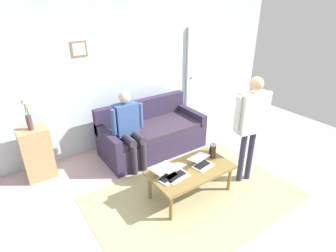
{
  "coord_description": "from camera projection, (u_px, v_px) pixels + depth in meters",
  "views": [
    {
      "loc": [
        2.18,
        2.24,
        2.6
      ],
      "look_at": [
        0.06,
        -0.8,
        0.8
      ],
      "focal_mm": 28.94,
      "sensor_mm": 36.0,
      "label": 1
    }
  ],
  "objects": [
    {
      "name": "laptop_center",
      "position": [
        201.0,
        163.0,
        3.81
      ],
      "size": [
        0.33,
        0.33,
        0.12
      ],
      "color": "silver",
      "rests_on": "coffee_table"
    },
    {
      "name": "flower_vase",
      "position": [
        29.0,
        119.0,
        3.88
      ],
      "size": [
        0.08,
        0.09,
        0.45
      ],
      "color": "brown",
      "rests_on": "side_shelf"
    },
    {
      "name": "coffee_table",
      "position": [
        191.0,
        171.0,
        3.77
      ],
      "size": [
        1.18,
        0.65,
        0.43
      ],
      "color": "olive",
      "rests_on": "ground_plane"
    },
    {
      "name": "couch",
      "position": [
        151.0,
        134.0,
        4.94
      ],
      "size": [
        1.83,
        0.87,
        0.88
      ],
      "color": "#332A44",
      "rests_on": "ground_plane"
    },
    {
      "name": "laptop_right",
      "position": [
        167.0,
        174.0,
        3.56
      ],
      "size": [
        0.37,
        0.37,
        0.12
      ],
      "color": "silver",
      "rests_on": "coffee_table"
    },
    {
      "name": "ground_plane",
      "position": [
        203.0,
        195.0,
        3.91
      ],
      "size": [
        7.68,
        7.68,
        0.0
      ],
      "primitive_type": "plane",
      "color": "#BDA0A5"
    },
    {
      "name": "french_press",
      "position": [
        213.0,
        151.0,
        3.97
      ],
      "size": [
        0.11,
        0.09,
        0.25
      ],
      "color": "#4C3323",
      "rests_on": "coffee_table"
    },
    {
      "name": "side_shelf",
      "position": [
        37.0,
        154.0,
        4.14
      ],
      "size": [
        0.42,
        0.32,
        0.83
      ],
      "color": "tan",
      "rests_on": "ground_plane"
    },
    {
      "name": "interior_door",
      "position": [
        201.0,
        75.0,
        5.92
      ],
      "size": [
        0.82,
        0.09,
        2.05
      ],
      "color": "white",
      "rests_on": "ground_plane"
    },
    {
      "name": "person_standing",
      "position": [
        252.0,
        118.0,
        3.79
      ],
      "size": [
        0.58,
        0.27,
        1.64
      ],
      "color": "#333251",
      "rests_on": "ground_plane"
    },
    {
      "name": "person_seated",
      "position": [
        129.0,
        125.0,
        4.31
      ],
      "size": [
        0.55,
        0.51,
        1.28
      ],
      "color": "#352F3B",
      "rests_on": "ground_plane"
    },
    {
      "name": "back_wall",
      "position": [
        127.0,
        71.0,
        4.95
      ],
      "size": [
        7.04,
        0.11,
        2.7
      ],
      "color": "silver",
      "rests_on": "ground_plane"
    },
    {
      "name": "laptop_left",
      "position": [
        176.0,
        173.0,
        3.58
      ],
      "size": [
        0.35,
        0.3,
        0.13
      ],
      "color": "silver",
      "rests_on": "coffee_table"
    },
    {
      "name": "area_rug",
      "position": [
        194.0,
        197.0,
        3.86
      ],
      "size": [
        2.83,
        1.92,
        0.01
      ],
      "primitive_type": "cube",
      "color": "tan",
      "rests_on": "ground_plane"
    }
  ]
}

